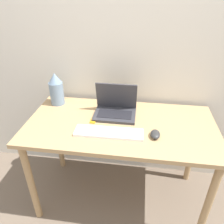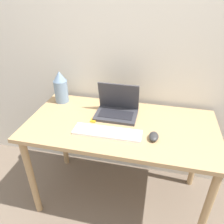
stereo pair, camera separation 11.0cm
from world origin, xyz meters
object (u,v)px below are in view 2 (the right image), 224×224
laptop (117,108)px  mp3_player (94,120)px  keyboard (107,132)px  mouse (154,136)px  vase (61,87)px

laptop → mp3_player: laptop is taller
laptop → keyboard: 0.26m
laptop → mouse: bearing=-40.3°
mouse → mp3_player: mouse is taller
mouse → vase: size_ratio=0.37×
keyboard → mp3_player: size_ratio=8.94×
keyboard → mouse: mouse is taller
keyboard → vase: vase is taller
keyboard → vase: size_ratio=1.72×
keyboard → mp3_player: keyboard is taller
keyboard → mouse: 0.30m
vase → keyboard: bearing=-36.8°
mouse → laptop: bearing=139.7°
laptop → mp3_player: size_ratio=6.03×
keyboard → vase: bearing=143.2°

